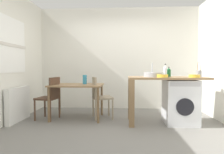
% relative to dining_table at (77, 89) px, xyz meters
% --- Properties ---
extents(ground_plane, '(5.46, 5.46, 0.00)m').
position_rel_dining_table_xyz_m(ground_plane, '(0.86, -0.59, -0.64)').
color(ground_plane, slate).
extents(wall_back, '(4.60, 0.10, 2.70)m').
position_rel_dining_table_xyz_m(wall_back, '(0.86, 1.16, 0.71)').
color(wall_back, silver).
rests_on(wall_back, ground_plane).
extents(wall_window_side, '(0.12, 3.80, 2.70)m').
position_rel_dining_table_xyz_m(wall_window_side, '(-1.29, -0.59, 0.71)').
color(wall_window_side, silver).
rests_on(wall_window_side, ground_plane).
extents(radiator, '(0.10, 0.80, 0.70)m').
position_rel_dining_table_xyz_m(radiator, '(-1.16, -0.29, -0.29)').
color(radiator, white).
rests_on(radiator, ground_plane).
extents(dining_table, '(1.10, 0.76, 0.74)m').
position_rel_dining_table_xyz_m(dining_table, '(0.00, 0.00, 0.00)').
color(dining_table, olive).
rests_on(dining_table, ground_plane).
extents(chair_person_seat, '(0.47, 0.47, 0.90)m').
position_rel_dining_table_xyz_m(chair_person_seat, '(-0.55, -0.11, -0.14)').
color(chair_person_seat, '#4C3323').
rests_on(chair_person_seat, ground_plane).
extents(chair_opposite, '(0.50, 0.50, 0.90)m').
position_rel_dining_table_xyz_m(chair_opposite, '(0.48, 0.03, -0.14)').
color(chair_opposite, gray).
rests_on(chair_opposite, ground_plane).
extents(kitchen_counter, '(1.50, 0.68, 0.92)m').
position_rel_dining_table_xyz_m(kitchen_counter, '(1.64, -0.26, 0.12)').
color(kitchen_counter, olive).
rests_on(kitchen_counter, ground_plane).
extents(washing_machine, '(0.60, 0.61, 0.86)m').
position_rel_dining_table_xyz_m(washing_machine, '(2.12, -0.26, -0.21)').
color(washing_machine, silver).
rests_on(washing_machine, ground_plane).
extents(sink_basin, '(0.38, 0.38, 0.09)m').
position_rel_dining_table_xyz_m(sink_basin, '(1.59, -0.26, 0.32)').
color(sink_basin, '#9EA0A5').
rests_on(sink_basin, kitchen_counter).
extents(tap, '(0.02, 0.02, 0.28)m').
position_rel_dining_table_xyz_m(tap, '(1.59, -0.08, 0.42)').
color(tap, '#B2B2B7').
rests_on(tap, kitchen_counter).
extents(bottle_tall_green, '(0.07, 0.07, 0.26)m').
position_rel_dining_table_xyz_m(bottle_tall_green, '(1.83, -0.20, 0.39)').
color(bottle_tall_green, silver).
rests_on(bottle_tall_green, kitchen_counter).
extents(bottle_squat_brown, '(0.08, 0.08, 0.20)m').
position_rel_dining_table_xyz_m(bottle_squat_brown, '(1.92, -0.12, 0.36)').
color(bottle_squat_brown, '#19592D').
rests_on(bottle_squat_brown, kitchen_counter).
extents(mixing_bowl, '(0.20, 0.20, 0.06)m').
position_rel_dining_table_xyz_m(mixing_bowl, '(1.73, -0.46, 0.31)').
color(mixing_bowl, gold).
rests_on(mixing_bowl, kitchen_counter).
extents(utensil_crock, '(0.11, 0.11, 0.30)m').
position_rel_dining_table_xyz_m(utensil_crock, '(2.48, -0.21, 0.35)').
color(utensil_crock, gray).
rests_on(utensil_crock, kitchen_counter).
extents(colander, '(0.20, 0.20, 0.06)m').
position_rel_dining_table_xyz_m(colander, '(2.30, -0.48, 0.31)').
color(colander, gold).
rests_on(colander, kitchen_counter).
extents(vase, '(0.09, 0.09, 0.20)m').
position_rel_dining_table_xyz_m(vase, '(0.15, 0.10, 0.20)').
color(vase, teal).
rests_on(vase, dining_table).
extents(scissors, '(0.15, 0.06, 0.01)m').
position_rel_dining_table_xyz_m(scissors, '(1.80, -0.36, 0.28)').
color(scissors, '#B2B2B7').
rests_on(scissors, kitchen_counter).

